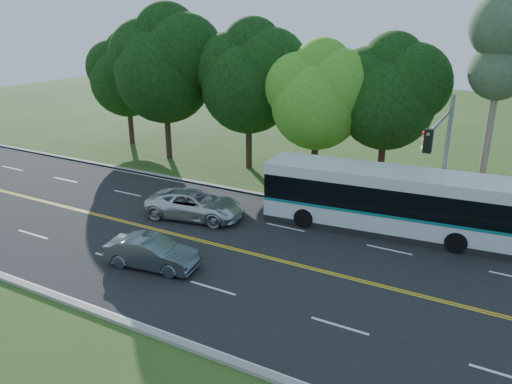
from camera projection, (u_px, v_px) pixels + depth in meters
The scene contains 12 objects.
ground at pixel (263, 257), 23.25m from camera, with size 120.00×120.00×0.00m, color #264416.
road at pixel (263, 256), 23.25m from camera, with size 60.00×14.00×0.02m, color black.
curb_north at pixel (320, 206), 29.13m from camera, with size 60.00×0.30×0.15m, color gray.
curb_south at pixel (167, 338), 17.33m from camera, with size 60.00×0.30×0.15m, color gray.
grass_verge at pixel (331, 196), 30.66m from camera, with size 60.00×4.00×0.10m, color #264416.
lane_markings at pixel (261, 256), 23.29m from camera, with size 57.60×13.82×0.00m.
tree_row at pixel (280, 76), 33.28m from camera, with size 44.70×9.10×13.84m.
bougainvillea_hedge at pixel (454, 212), 26.50m from camera, with size 9.50×2.25×1.50m.
traffic_signal at pixel (441, 151), 23.20m from camera, with size 0.42×6.10×7.00m.
transit_bus at pixel (386, 201), 25.46m from camera, with size 12.71×3.87×3.27m.
sedan at pixel (152, 253), 22.07m from camera, with size 1.48×4.24×1.40m, color #556166.
suv at pixel (195, 205), 27.42m from camera, with size 2.49×5.40×1.50m, color silver.
Camera 1 is at (9.68, -18.44, 10.78)m, focal length 35.00 mm.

